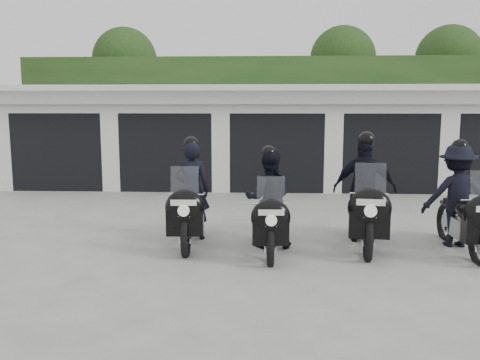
{
  "coord_description": "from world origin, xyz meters",
  "views": [
    {
      "loc": [
        -0.34,
        -8.54,
        2.42
      ],
      "look_at": [
        -0.79,
        0.73,
        1.05
      ],
      "focal_mm": 38.0,
      "sensor_mm": 36.0,
      "label": 1
    }
  ],
  "objects_px": {
    "police_bike_b": "(269,205)",
    "police_bike_a": "(190,201)",
    "police_bike_d": "(460,201)",
    "police_bike_c": "(365,196)"
  },
  "relations": [
    {
      "from": "police_bike_a",
      "to": "police_bike_d",
      "type": "bearing_deg",
      "value": -4.02
    },
    {
      "from": "police_bike_d",
      "to": "police_bike_c",
      "type": "bearing_deg",
      "value": 172.07
    },
    {
      "from": "police_bike_b",
      "to": "police_bike_d",
      "type": "relative_size",
      "value": 0.94
    },
    {
      "from": "police_bike_a",
      "to": "police_bike_c",
      "type": "height_order",
      "value": "police_bike_c"
    },
    {
      "from": "police_bike_a",
      "to": "police_bike_b",
      "type": "relative_size",
      "value": 1.07
    },
    {
      "from": "police_bike_c",
      "to": "police_bike_d",
      "type": "bearing_deg",
      "value": -0.31
    },
    {
      "from": "police_bike_a",
      "to": "police_bike_c",
      "type": "xyz_separation_m",
      "value": [
        3.06,
        0.08,
        0.09
      ]
    },
    {
      "from": "police_bike_b",
      "to": "police_bike_a",
      "type": "bearing_deg",
      "value": 164.12
    },
    {
      "from": "police_bike_a",
      "to": "police_bike_d",
      "type": "relative_size",
      "value": 1.01
    },
    {
      "from": "police_bike_b",
      "to": "police_bike_d",
      "type": "xyz_separation_m",
      "value": [
        3.23,
        0.23,
        0.05
      ]
    }
  ]
}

